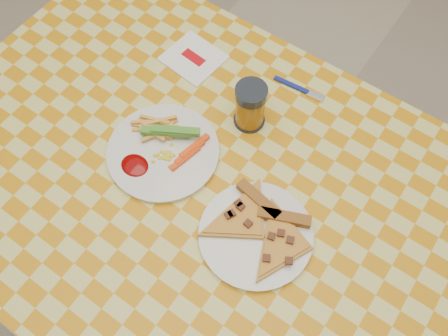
{
  "coord_description": "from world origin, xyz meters",
  "views": [
    {
      "loc": [
        0.31,
        -0.35,
        1.7
      ],
      "look_at": [
        0.02,
        0.05,
        0.78
      ],
      "focal_mm": 40.0,
      "sensor_mm": 36.0,
      "label": 1
    }
  ],
  "objects": [
    {
      "name": "pizza_slices",
      "position": [
        0.16,
        -0.02,
        0.78
      ],
      "size": [
        0.28,
        0.24,
        0.02
      ],
      "color": "#B69538",
      "rests_on": "plate_right"
    },
    {
      "name": "drink_glass",
      "position": [
        -0.01,
        0.19,
        0.81
      ],
      "size": [
        0.07,
        0.07,
        0.12
      ],
      "color": "black",
      "rests_on": "table"
    },
    {
      "name": "napkin",
      "position": [
        -0.22,
        0.26,
        0.76
      ],
      "size": [
        0.14,
        0.13,
        0.01
      ],
      "rotation": [
        0.0,
        0.0,
        -0.1
      ],
      "color": "white",
      "rests_on": "table"
    },
    {
      "name": "fries_veggies",
      "position": [
        -0.12,
        0.03,
        0.78
      ],
      "size": [
        0.19,
        0.18,
        0.04
      ],
      "color": "#F6AC4E",
      "rests_on": "plate_left"
    },
    {
      "name": "plate_left",
      "position": [
        -0.11,
        0.01,
        0.76
      ],
      "size": [
        0.3,
        0.3,
        0.01
      ],
      "primitive_type": "cylinder",
      "rotation": [
        0.0,
        0.0,
        -0.3
      ],
      "color": "silver",
      "rests_on": "table"
    },
    {
      "name": "plate_right",
      "position": [
        0.16,
        -0.03,
        0.76
      ],
      "size": [
        0.24,
        0.24,
        0.01
      ],
      "primitive_type": "cylinder",
      "rotation": [
        0.0,
        0.0,
        -0.08
      ],
      "color": "silver",
      "rests_on": "table"
    },
    {
      "name": "table",
      "position": [
        0.0,
        0.0,
        0.68
      ],
      "size": [
        1.28,
        0.88,
        0.76
      ],
      "color": "white",
      "rests_on": "ground"
    },
    {
      "name": "ground",
      "position": [
        0.0,
        0.0,
        0.0
      ],
      "size": [
        8.0,
        8.0,
        0.0
      ],
      "primitive_type": "plane",
      "color": "beige",
      "rests_on": "ground"
    },
    {
      "name": "fork",
      "position": [
        0.04,
        0.33,
        0.76
      ],
      "size": [
        0.13,
        0.03,
        0.01
      ],
      "rotation": [
        0.0,
        0.0,
        0.09
      ],
      "color": "navy",
      "rests_on": "table"
    }
  ]
}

